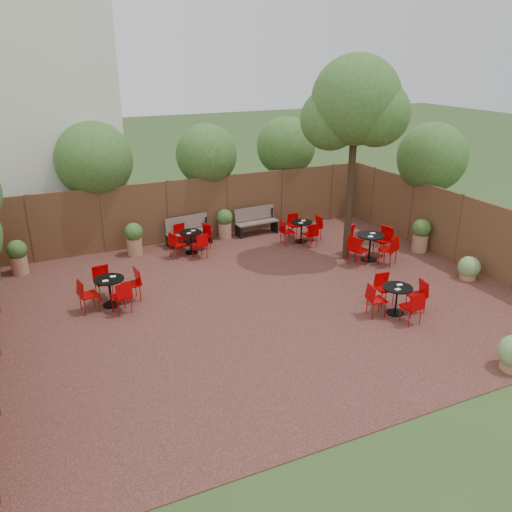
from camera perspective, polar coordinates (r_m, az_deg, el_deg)
name	(u,v)px	position (r m, az deg, el deg)	size (l,w,h in m)	color
ground	(267,300)	(12.76, 1.26, -4.88)	(80.00, 80.00, 0.00)	#354F23
courtyard_paving	(267,300)	(12.75, 1.26, -4.84)	(12.00, 10.00, 0.02)	#381A17
fence_back	(200,209)	(16.74, -6.21, 5.19)	(12.00, 0.08, 2.00)	#55331F
fence_right	(458,229)	(15.77, 21.35, 2.78)	(0.08, 10.00, 2.00)	#55331F
neighbour_building	(29,109)	(18.35, -23.72, 14.58)	(5.00, 4.00, 8.00)	silver
overhang_foliage	(148,180)	(13.51, -11.77, 8.16)	(15.55, 10.52, 2.36)	#315A1D
courtyard_tree	(356,107)	(14.46, 10.93, 15.76)	(2.60, 2.50, 5.67)	black
park_bench_left	(188,230)	(16.40, -7.49, 2.86)	(1.47, 0.64, 0.88)	brown
park_bench_right	(256,220)	(17.18, -0.01, 3.94)	(1.47, 0.55, 0.89)	brown
bistro_tables	(281,257)	(14.24, 2.77, -0.10)	(8.91, 7.10, 0.89)	black
planters	(212,237)	(15.48, -4.82, 2.12)	(11.64, 4.18, 1.01)	#9E6E4F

